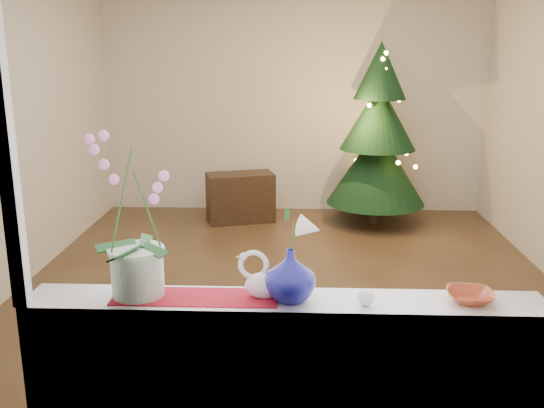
% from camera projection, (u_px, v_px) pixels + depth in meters
% --- Properties ---
extents(ground, '(5.00, 5.00, 0.00)m').
position_uv_depth(ground, '(290.00, 286.00, 5.08)').
color(ground, '#3D2818').
rests_on(ground, ground).
extents(wall_back, '(4.50, 0.10, 2.70)m').
position_uv_depth(wall_back, '(293.00, 99.00, 7.15)').
color(wall_back, beige).
rests_on(wall_back, ground).
extents(wall_front, '(4.50, 0.10, 2.70)m').
position_uv_depth(wall_front, '(285.00, 209.00, 2.32)').
color(wall_front, beige).
rests_on(wall_front, ground).
extents(wall_left, '(0.10, 5.00, 2.70)m').
position_uv_depth(wall_left, '(9.00, 124.00, 4.83)').
color(wall_left, beige).
rests_on(wall_left, ground).
extents(windowsill, '(2.20, 0.26, 0.04)m').
position_uv_depth(windowsill, '(285.00, 303.00, 2.56)').
color(windowsill, white).
rests_on(windowsill, window_apron).
extents(window_frame, '(2.22, 0.06, 1.60)m').
position_uv_depth(window_frame, '(285.00, 117.00, 2.26)').
color(window_frame, white).
rests_on(window_frame, windowsill).
extents(runner, '(0.70, 0.20, 0.01)m').
position_uv_depth(runner, '(195.00, 297.00, 2.57)').
color(runner, maroon).
rests_on(runner, windowsill).
extents(orchid_pot, '(0.29, 0.29, 0.71)m').
position_uv_depth(orchid_pot, '(134.00, 216.00, 2.50)').
color(orchid_pot, beige).
rests_on(orchid_pot, windowsill).
extents(swan, '(0.25, 0.14, 0.20)m').
position_uv_depth(swan, '(265.00, 276.00, 2.55)').
color(swan, silver).
rests_on(swan, windowsill).
extents(blue_vase, '(0.32, 0.32, 0.26)m').
position_uv_depth(blue_vase, '(290.00, 271.00, 2.51)').
color(blue_vase, '#0D0E60').
rests_on(blue_vase, windowsill).
extents(lily, '(0.14, 0.08, 0.19)m').
position_uv_depth(lily, '(291.00, 219.00, 2.46)').
color(lily, silver).
rests_on(lily, blue_vase).
extents(paperweight, '(0.07, 0.07, 0.07)m').
position_uv_depth(paperweight, '(366.00, 297.00, 2.49)').
color(paperweight, silver).
rests_on(paperweight, windowsill).
extents(amber_dish, '(0.18, 0.18, 0.04)m').
position_uv_depth(amber_dish, '(470.00, 297.00, 2.52)').
color(amber_dish, '#97371D').
rests_on(amber_dish, windowsill).
extents(xmas_tree, '(1.35, 1.35, 2.01)m').
position_uv_depth(xmas_tree, '(378.00, 135.00, 6.67)').
color(xmas_tree, '#0F3318').
rests_on(xmas_tree, ground).
extents(side_table, '(0.82, 0.57, 0.56)m').
position_uv_depth(side_table, '(240.00, 197.00, 6.91)').
color(side_table, black).
rests_on(side_table, ground).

